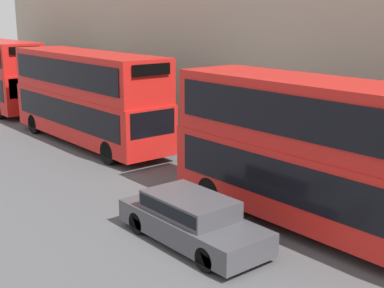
# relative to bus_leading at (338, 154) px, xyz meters

# --- Properties ---
(bus_leading) EXTENTS (2.59, 11.15, 4.37)m
(bus_leading) POSITION_rel_bus_leading_xyz_m (0.00, 0.00, 0.00)
(bus_leading) COLOR red
(bus_leading) RESTS_ON ground
(bus_second_in_queue) EXTENTS (2.59, 10.72, 4.37)m
(bus_second_in_queue) POSITION_rel_bus_leading_xyz_m (-0.00, 14.16, 0.00)
(bus_second_in_queue) COLOR red
(bus_second_in_queue) RESTS_ON ground
(car_hatchback) EXTENTS (1.79, 4.68, 1.34)m
(car_hatchback) POSITION_rel_bus_leading_xyz_m (-3.40, 2.21, -1.69)
(car_hatchback) COLOR #47474C
(car_hatchback) RESTS_ON ground
(pedestrian) EXTENTS (0.36, 0.36, 1.59)m
(pedestrian) POSITION_rel_bus_leading_xyz_m (2.14, 18.98, -1.68)
(pedestrian) COLOR maroon
(pedestrian) RESTS_ON ground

